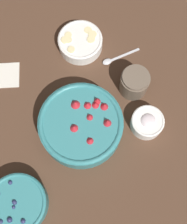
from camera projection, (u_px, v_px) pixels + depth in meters
name	position (u px, v px, depth m)	size (l,w,h in m)	color
ground_plane	(73.00, 118.00, 1.00)	(4.00, 4.00, 0.00)	#4C3323
bowl_strawberries	(81.00, 125.00, 0.94)	(0.25, 0.25, 0.10)	teal
bowl_blueberries	(18.00, 204.00, 0.88)	(0.17, 0.17, 0.06)	teal
bowl_bananas	(80.00, 42.00, 1.05)	(0.15, 0.15, 0.05)	white
bowl_cream	(147.00, 122.00, 0.96)	(0.10, 0.10, 0.06)	white
jar_chocolate	(135.00, 84.00, 0.99)	(0.09, 0.09, 0.09)	brown
napkin	(0.00, 75.00, 1.04)	(0.16, 0.14, 0.01)	silver
spoon	(114.00, 59.00, 1.06)	(0.14, 0.02, 0.01)	silver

